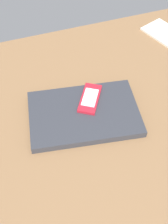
% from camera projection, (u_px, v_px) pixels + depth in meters
% --- Properties ---
extents(desk_surface, '(1.20, 0.80, 0.03)m').
position_uv_depth(desk_surface, '(95.00, 106.00, 0.89)').
color(desk_surface, olive).
rests_on(desk_surface, ground).
extents(laptop_closed, '(0.35, 0.26, 0.02)m').
position_uv_depth(laptop_closed, '(84.00, 114.00, 0.83)').
color(laptop_closed, '#33353D').
rests_on(laptop_closed, desk_surface).
extents(cell_phone_on_laptop, '(0.11, 0.13, 0.01)m').
position_uv_depth(cell_phone_on_laptop, '(91.00, 100.00, 0.85)').
color(cell_phone_on_laptop, red).
rests_on(cell_phone_on_laptop, laptop_closed).
extents(notepad, '(0.16, 0.19, 0.01)m').
position_uv_depth(notepad, '(165.00, 33.00, 1.09)').
color(notepad, white).
rests_on(notepad, desk_surface).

